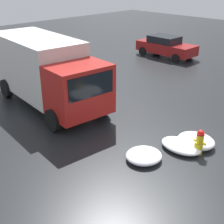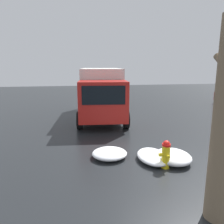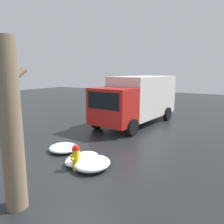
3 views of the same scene
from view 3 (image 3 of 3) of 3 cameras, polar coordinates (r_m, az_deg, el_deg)
The scene contains 7 objects.
ground_plane at distance 7.88m, azimuth -9.27°, elevation -14.65°, with size 60.00×60.00×0.00m, color black.
fire_hydrant at distance 7.69m, azimuth -9.39°, elevation -11.48°, with size 0.46×0.36×0.91m.
tree_trunk at distance 5.61m, azimuth -24.88°, elevation -3.46°, with size 0.77×0.51×4.11m.
delivery_truck at distance 14.14m, azimuth 6.78°, elevation 3.63°, with size 7.06×3.19×3.02m.
snow_pile_by_hydrant at distance 8.34m, azimuth -7.79°, elevation -11.99°, with size 1.49×1.03×0.30m.
snow_pile_curbside at distance 9.58m, azimuth -12.57°, elevation -9.12°, with size 1.18×1.24×0.31m.
snow_pile_by_tree at distance 7.81m, azimuth -5.15°, elevation -13.22°, with size 1.35×1.21×0.38m.
Camera 3 is at (-5.37, -4.70, 3.33)m, focal length 35.00 mm.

